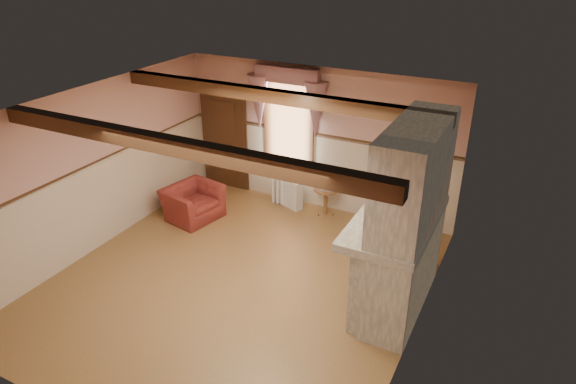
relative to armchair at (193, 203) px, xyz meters
The scene contains 26 objects.
floor 2.36m from the armchair, 36.82° to the right, with size 5.50×6.00×0.01m, color brown.
ceiling 3.41m from the armchair, 36.82° to the right, with size 5.50×6.00×0.01m, color silver.
wall_back 2.69m from the armchair, 40.41° to the left, with size 5.50×0.02×2.80m, color tan.
wall_front 4.91m from the armchair, 66.94° to the right, with size 5.50×0.02×2.80m, color tan.
wall_left 1.97m from the armchair, 121.95° to the right, with size 0.02×6.00×2.80m, color tan.
wall_right 4.95m from the armchair, 16.88° to the right, with size 0.02×6.00×2.80m, color tan.
wainscot 2.38m from the armchair, 36.82° to the right, with size 5.50×6.00×1.50m, color beige, non-canonical shape.
chair_rail 2.62m from the armchair, 36.82° to the right, with size 5.50×6.00×0.08m, color black, non-canonical shape.
firebox 3.96m from the armchair, 11.72° to the right, with size 0.20×0.95×0.90m, color black.
armchair is the anchor object (origin of this frame).
side_table 2.57m from the armchair, 30.33° to the left, with size 0.46×0.46×0.55m, color brown.
book_stack 2.60m from the armchair, 30.97° to the left, with size 0.26×0.32×0.20m, color #B7AD8C.
radiator 1.90m from the armchair, 42.95° to the left, with size 0.70×0.18×0.60m, color silver.
bowl 4.32m from the armchair, ahead, with size 0.39×0.39×0.09m, color brown.
mantel_clock 4.29m from the armchair, ahead, with size 0.14×0.24×0.20m, color black.
oil_lamp 4.31m from the armchair, ahead, with size 0.11×0.11×0.28m, color #B38132.
candle_red 4.51m from the armchair, 19.06° to the right, with size 0.06×0.06×0.16m, color #B4161B.
jar_yellow 4.49m from the armchair, 18.11° to the right, with size 0.06×0.06×0.12m, color gold.
fireplace 4.50m from the armchair, 10.59° to the right, with size 0.85×2.00×2.80m, color gray.
mantel 4.32m from the armchair, 11.04° to the right, with size 1.05×2.05×0.12m, color gray.
overmantel_mirror 4.34m from the armchair, 11.54° to the right, with size 0.06×1.44×1.04m, color silver.
door 1.71m from the armchair, 98.34° to the left, with size 1.10×0.10×2.10m, color black.
window 2.42m from the armchair, 50.86° to the left, with size 1.06×0.08×2.02m, color white.
window_drapes 2.74m from the armchair, 49.19° to the left, with size 1.30×0.14×1.40m, color gray.
ceiling_beam_front 3.99m from the armchair, 54.25° to the right, with size 5.50×0.18×0.20m, color black.
ceiling_beam_back 3.03m from the armchair, ahead, with size 5.50×0.18×0.20m, color black.
Camera 1 is at (3.71, -5.57, 4.84)m, focal length 32.00 mm.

